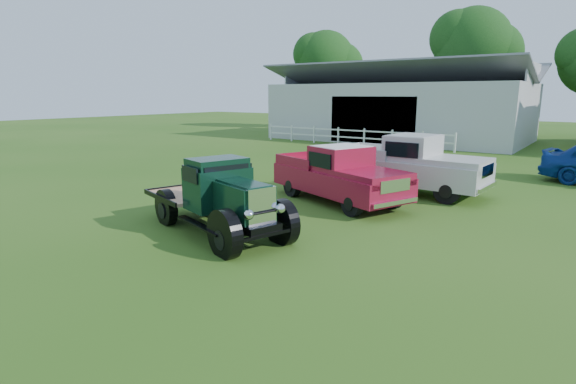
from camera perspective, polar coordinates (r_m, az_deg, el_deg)
The scene contains 8 objects.
ground at distance 10.65m, azimuth -4.68°, elevation -6.51°, with size 120.00×120.00×0.00m, color #496B21.
shed_left at distance 36.29m, azimuth 14.05°, elevation 10.93°, with size 18.80×10.20×5.60m, color #B7B7B7, non-canonical shape.
fence_rail at distance 31.38m, azimuth 8.00°, elevation 6.99°, with size 14.20×0.16×1.20m, color white, non-canonical shape.
tree_a at distance 47.54m, azimuth 4.76°, elevation 14.43°, with size 6.30×6.30×10.50m, color #12380F, non-canonical shape.
tree_b at distance 43.04m, azimuth 22.23°, elevation 14.49°, with size 6.90×6.90×11.50m, color #12380F, non-canonical shape.
vintage_flatbed at distance 11.41m, azimuth -9.07°, elevation -0.40°, with size 4.80×1.90×1.90m, color black, non-canonical shape.
red_pickup at distance 14.54m, azimuth 6.45°, elevation 2.32°, with size 5.10×1.96×1.86m, color maroon, non-canonical shape.
white_pickup at distance 16.48m, azimuth 15.13°, elevation 3.41°, with size 5.47×2.12×2.01m, color #BABAB4, non-canonical shape.
Camera 1 is at (6.58, -7.65, 3.42)m, focal length 28.00 mm.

